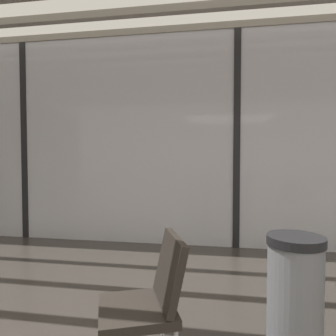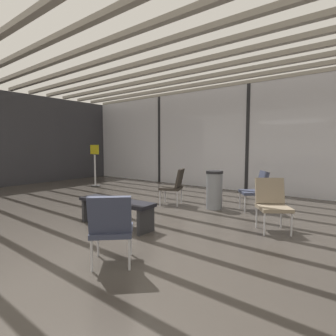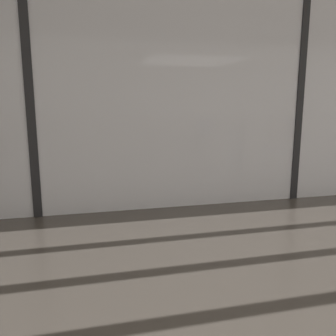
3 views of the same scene
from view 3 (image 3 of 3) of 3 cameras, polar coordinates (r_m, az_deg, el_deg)
name	(u,v)px [view 3 (image 3 of 3)]	position (r m, az deg, el deg)	size (l,w,h in m)	color
glass_curtain_wall	(299,83)	(5.18, 21.03, 13.11)	(14.00, 0.08, 3.27)	silver
window_mullion_0	(29,79)	(4.34, -22.19, 13.63)	(0.10, 0.12, 3.27)	black
window_mullion_1	(299,83)	(5.18, 21.03, 13.11)	(0.10, 0.12, 3.27)	black
parked_airplane	(142,81)	(10.50, -4.39, 14.26)	(12.97, 4.02, 4.02)	silver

